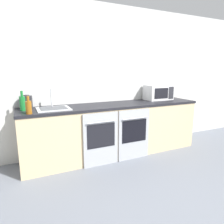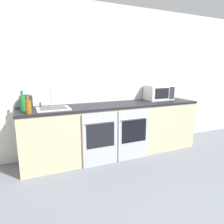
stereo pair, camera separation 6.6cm
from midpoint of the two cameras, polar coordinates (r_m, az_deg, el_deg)
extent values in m
cube|color=silver|center=(3.71, -0.97, 9.13)|extent=(10.00, 0.06, 2.60)
cube|color=#D1B789|center=(3.54, 1.24, -5.27)|extent=(3.10, 0.63, 0.86)
cube|color=black|center=(3.44, 1.28, 1.95)|extent=(3.12, 0.65, 0.04)
cube|color=#A8AAAF|center=(3.11, -2.73, -7.89)|extent=(0.57, 0.03, 0.85)
cube|color=black|center=(3.08, -2.62, -6.81)|extent=(0.45, 0.01, 0.37)
cylinder|color=#A8AAAF|center=(2.99, -2.51, -2.91)|extent=(0.46, 0.02, 0.02)
cube|color=#A8AAAF|center=(3.36, 6.75, -6.49)|extent=(0.57, 0.03, 0.85)
cube|color=black|center=(3.32, 6.93, -5.47)|extent=(0.45, 0.01, 0.37)
cylinder|color=#A8AAAF|center=(3.24, 7.23, -1.83)|extent=(0.46, 0.02, 0.02)
cube|color=silver|center=(4.04, 13.69, 5.45)|extent=(0.52, 0.32, 0.29)
cube|color=black|center=(3.88, 14.60, 5.16)|extent=(0.31, 0.01, 0.20)
cube|color=#2D2D33|center=(4.03, 17.22, 5.24)|extent=(0.11, 0.01, 0.23)
cylinder|color=#19722D|center=(3.14, -23.63, 2.28)|extent=(0.08, 0.08, 0.21)
cylinder|color=#19722D|center=(3.12, -23.85, 4.86)|extent=(0.03, 0.03, 0.08)
cylinder|color=#8C5114|center=(2.87, -22.22, 1.26)|extent=(0.08, 0.08, 0.17)
cylinder|color=#8C5114|center=(2.85, -22.41, 3.63)|extent=(0.03, 0.03, 0.07)
cylinder|color=#232326|center=(3.31, -22.72, 2.68)|extent=(0.18, 0.18, 0.19)
cylinder|color=#262628|center=(3.29, -22.86, 4.43)|extent=(0.10, 0.10, 0.01)
cube|color=silver|center=(3.10, -15.83, 0.93)|extent=(0.48, 0.40, 0.01)
cube|color=#4C4F54|center=(3.10, -15.85, 1.12)|extent=(0.38, 0.29, 0.01)
cylinder|color=silver|center=(3.23, -16.38, 3.94)|extent=(0.02, 0.02, 0.28)
camera|label=1|loc=(0.03, -89.45, 0.12)|focal=32.00mm
camera|label=2|loc=(0.03, 90.55, -0.12)|focal=32.00mm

